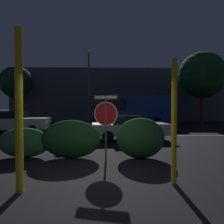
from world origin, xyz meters
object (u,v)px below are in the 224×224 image
object	(u,v)px
passing_car_1	(14,122)
tree_1	(202,75)
street_lamp	(89,81)
yellow_pole_left	(19,110)
hedge_bush_3	(140,138)
delivery_truck	(133,109)
yellow_pole_right	(174,121)
tree_0	(16,82)
passing_car_2	(129,127)
stop_sign	(106,114)
hedge_bush_1	(24,143)
hedge_bush_2	(71,139)

from	to	relation	value
passing_car_1	tree_1	distance (m)	18.35
passing_car_1	street_lamp	size ratio (longest dim) A/B	0.71
yellow_pole_left	hedge_bush_3	bearing A→B (deg)	44.19
hedge_bush_3	street_lamp	world-z (taller)	street_lamp
hedge_bush_3	delivery_truck	world-z (taller)	delivery_truck
hedge_bush_3	yellow_pole_right	bearing A→B (deg)	-81.04
yellow_pole_left	tree_0	distance (m)	20.94
street_lamp	tree_0	distance (m)	9.24
passing_car_1	passing_car_2	size ratio (longest dim) A/B	1.14
passing_car_1	passing_car_2	xyz separation A→B (m)	(7.67, -3.47, -0.08)
passing_car_1	tree_1	xyz separation A→B (m)	(16.34, 7.16, 4.32)
stop_sign	passing_car_1	distance (m)	10.29
yellow_pole_left	tree_1	bearing A→B (deg)	56.64
yellow_pole_right	hedge_bush_1	world-z (taller)	yellow_pole_right
hedge_bush_2	passing_car_2	size ratio (longest dim) A/B	0.48
passing_car_2	tree_1	distance (m)	14.40
hedge_bush_3	street_lamp	xyz separation A→B (m)	(-2.75, 11.97, 3.40)
stop_sign	passing_car_2	distance (m)	4.78
passing_car_1	yellow_pole_left	bearing A→B (deg)	19.06
hedge_bush_3	passing_car_1	size ratio (longest dim) A/B	0.35
hedge_bush_1	tree_0	world-z (taller)	tree_0
stop_sign	yellow_pole_left	distance (m)	3.22
hedge_bush_1	tree_1	xyz separation A→B (m)	(12.82, 14.64, 4.54)
hedge_bush_1	passing_car_1	bearing A→B (deg)	115.20
hedge_bush_3	tree_1	xyz separation A→B (m)	(8.72, 14.89, 4.36)
passing_car_2	tree_1	xyz separation A→B (m)	(8.66, 10.63, 4.39)
yellow_pole_right	tree_0	xyz separation A→B (m)	(-11.31, 18.77, 2.96)
yellow_pole_left	street_lamp	distance (m)	15.08
tree_0	passing_car_1	bearing A→B (deg)	-68.90
tree_0	tree_1	distance (m)	19.70
yellow_pole_right	passing_car_2	size ratio (longest dim) A/B	0.69
street_lamp	tree_1	bearing A→B (deg)	14.28
passing_car_2	stop_sign	bearing A→B (deg)	-20.22
passing_car_1	street_lamp	xyz separation A→B (m)	(4.87, 4.24, 3.35)
passing_car_2	street_lamp	xyz separation A→B (m)	(-2.80, 7.72, 3.43)
tree_0	delivery_truck	bearing A→B (deg)	-17.33
yellow_pole_left	hedge_bush_2	xyz separation A→B (m)	(0.60, 3.01, -1.05)
hedge_bush_3	stop_sign	bearing A→B (deg)	-167.40
hedge_bush_3	tree_1	bearing A→B (deg)	59.65
stop_sign	hedge_bush_3	world-z (taller)	stop_sign
yellow_pole_right	passing_car_2	distance (m)	6.80
passing_car_1	hedge_bush_3	bearing A→B (deg)	40.27
hedge_bush_2	street_lamp	size ratio (longest dim) A/B	0.30
stop_sign	tree_1	xyz separation A→B (m)	(9.92, 15.15, 3.49)
yellow_pole_right	delivery_truck	size ratio (longest dim) A/B	0.49
hedge_bush_1	passing_car_2	distance (m)	5.77
hedge_bush_1	delivery_truck	bearing A→B (deg)	66.11
hedge_bush_2	tree_1	bearing A→B (deg)	53.05
passing_car_1	passing_car_2	distance (m)	8.43
stop_sign	delivery_truck	size ratio (longest dim) A/B	0.37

